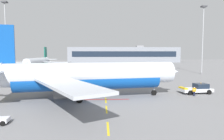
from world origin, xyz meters
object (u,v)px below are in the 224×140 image
(airliner_foreground, at_px, (86,76))
(pushback_tug, at_px, (197,89))
(airliner_mid_left, at_px, (38,62))
(apron_light_mast_far, at_px, (203,32))
(ground_crew_worker, at_px, (194,91))
(catering_truck, at_px, (30,76))
(apron_light_mast_near, at_px, (6,30))

(airliner_foreground, relative_size, pushback_tug, 5.52)
(pushback_tug, bearing_deg, airliner_mid_left, 128.70)
(apron_light_mast_far, bearing_deg, ground_crew_worker, -117.60)
(catering_truck, bearing_deg, apron_light_mast_far, 17.23)
(airliner_foreground, relative_size, ground_crew_worker, 20.81)
(apron_light_mast_far, bearing_deg, apron_light_mast_near, -179.66)
(airliner_mid_left, xyz_separation_m, apron_light_mast_near, (-3.19, -25.20, 12.28))
(airliner_mid_left, distance_m, apron_light_mast_far, 72.56)
(airliner_foreground, distance_m, apron_light_mast_near, 51.25)
(airliner_foreground, xyz_separation_m, pushback_tug, (21.10, 3.69, -3.05))
(ground_crew_worker, bearing_deg, apron_light_mast_far, 62.40)
(apron_light_mast_far, bearing_deg, catering_truck, -162.77)
(airliner_mid_left, bearing_deg, apron_light_mast_far, -20.25)
(pushback_tug, bearing_deg, apron_light_mast_far, 62.78)
(catering_truck, bearing_deg, airliner_foreground, -52.30)
(airliner_mid_left, xyz_separation_m, apron_light_mast_far, (67.15, -24.78, 11.92))
(pushback_tug, relative_size, apron_light_mast_far, 0.25)
(catering_truck, height_order, ground_crew_worker, catering_truck)
(airliner_foreground, distance_m, catering_truck, 28.00)
(apron_light_mast_near, relative_size, apron_light_mast_far, 1.03)
(pushback_tug, distance_m, ground_crew_worker, 2.99)
(pushback_tug, height_order, apron_light_mast_far, apron_light_mast_far)
(pushback_tug, height_order, catering_truck, catering_truck)
(airliner_foreground, distance_m, airliner_mid_left, 70.08)
(catering_truck, height_order, apron_light_mast_near, apron_light_mast_near)
(apron_light_mast_near, bearing_deg, airliner_mid_left, 82.77)
(airliner_mid_left, xyz_separation_m, catering_truck, (10.49, -42.35, -1.94))
(ground_crew_worker, xyz_separation_m, apron_light_mast_near, (-50.23, 38.05, 14.91))
(airliner_mid_left, height_order, apron_light_mast_near, apron_light_mast_near)
(airliner_mid_left, height_order, apron_light_mast_far, apron_light_mast_far)
(catering_truck, xyz_separation_m, ground_crew_worker, (36.54, -20.90, -0.70))
(airliner_foreground, relative_size, apron_light_mast_near, 1.36)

